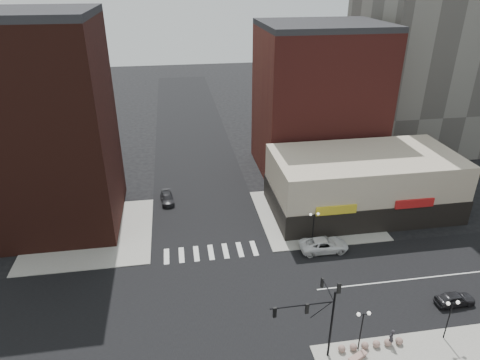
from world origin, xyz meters
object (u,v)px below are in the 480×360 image
object	(u,v)px
stone_bench	(358,357)
dark_sedan_north	(167,198)
white_suv	(324,245)
pedestrian	(391,338)
street_lamp_se_a	(363,321)
dark_sedan_east	(455,299)
street_lamp_ne	(314,220)
traffic_signal	(320,310)
street_lamp_se_b	(451,310)

from	to	relation	value
stone_bench	dark_sedan_north	bearing A→B (deg)	92.60
white_suv	stone_bench	xyz separation A→B (m)	(-2.42, -15.50, -0.44)
pedestrian	dark_sedan_north	bearing A→B (deg)	-85.08
street_lamp_se_a	dark_sedan_east	bearing A→B (deg)	18.48
street_lamp_ne	white_suv	size ratio (longest dim) A/B	0.74
traffic_signal	street_lamp_ne	size ratio (longest dim) A/B	1.87
street_lamp_se_a	stone_bench	distance (m)	3.15
street_lamp_ne	pedestrian	bearing A→B (deg)	-83.12
traffic_signal	stone_bench	world-z (taller)	traffic_signal
dark_sedan_east	stone_bench	world-z (taller)	dark_sedan_east
white_suv	stone_bench	bearing A→B (deg)	172.08
street_lamp_se_a	white_suv	bearing A→B (deg)	82.38
traffic_signal	street_lamp_ne	bearing A→B (deg)	73.25
street_lamp_se_a	street_lamp_se_b	world-z (taller)	same
white_suv	dark_sedan_north	xyz separation A→B (m)	(-17.94, 14.65, -0.17)
dark_sedan_east	street_lamp_se_b	bearing A→B (deg)	135.58
traffic_signal	dark_sedan_north	world-z (taller)	traffic_signal
white_suv	dark_sedan_east	bearing A→B (deg)	-136.93
street_lamp_ne	dark_sedan_east	bearing A→B (deg)	-48.96
street_lamp_se_a	white_suv	xyz separation A→B (m)	(1.94, 14.50, -2.51)
pedestrian	street_lamp_se_b	bearing A→B (deg)	151.92
street_lamp_se_b	white_suv	size ratio (longest dim) A/B	0.74
traffic_signal	street_lamp_se_b	bearing A→B (deg)	-0.82
white_suv	street_lamp_se_a	bearing A→B (deg)	173.31
street_lamp_se_b	dark_sedan_north	distance (m)	37.85
street_lamp_ne	dark_sedan_east	world-z (taller)	street_lamp_ne
street_lamp_se_b	stone_bench	bearing A→B (deg)	-173.27
dark_sedan_east	dark_sedan_north	xyz separation A→B (m)	(-27.56, 25.28, -0.05)
street_lamp_se_a	street_lamp_ne	world-z (taller)	same
street_lamp_ne	pedestrian	world-z (taller)	street_lamp_ne
street_lamp_ne	stone_bench	size ratio (longest dim) A/B	2.25
white_suv	pedestrian	bearing A→B (deg)	-175.16
traffic_signal	street_lamp_ne	xyz separation A→B (m)	(4.76, 15.83, -1.67)
dark_sedan_east	pedestrian	world-z (taller)	pedestrian
traffic_signal	pedestrian	bearing A→B (deg)	-1.45
street_lamp_se_a	street_lamp_ne	xyz separation A→B (m)	(1.00, 16.00, 0.00)
dark_sedan_north	pedestrian	size ratio (longest dim) A/B	2.46
street_lamp_se_b	dark_sedan_east	size ratio (longest dim) A/B	1.07
street_lamp_se_b	stone_bench	distance (m)	9.03
street_lamp_se_a	stone_bench	bearing A→B (deg)	-115.37
dark_sedan_north	stone_bench	world-z (taller)	dark_sedan_north
traffic_signal	street_lamp_se_a	distance (m)	4.12
street_lamp_se_b	dark_sedan_east	xyz separation A→B (m)	(3.56, 3.86, -2.63)
traffic_signal	street_lamp_se_a	size ratio (longest dim) A/B	1.87
street_lamp_ne	stone_bench	xyz separation A→B (m)	(-1.47, -17.00, -2.95)
traffic_signal	street_lamp_se_b	distance (m)	11.88
traffic_signal	white_suv	bearing A→B (deg)	68.29
traffic_signal	dark_sedan_north	distance (m)	31.75
street_lamp_se_b	pedestrian	size ratio (longest dim) A/B	2.43
traffic_signal	white_suv	size ratio (longest dim) A/B	1.38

